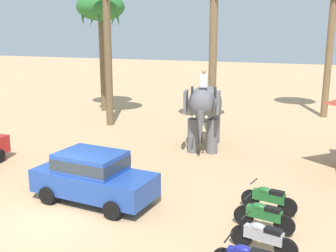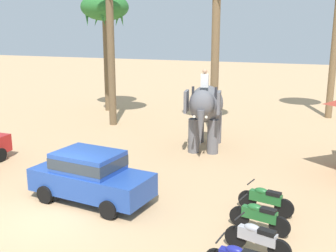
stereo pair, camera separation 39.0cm
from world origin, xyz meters
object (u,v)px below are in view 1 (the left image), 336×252
object	(u,v)px
elephant_with_mahout	(204,108)
motorcycle_mid_row	(263,237)
motorcycle_fourth_in_row	(264,215)
palm_tree_behind_elephant	(101,10)
car_sedan_foreground	(93,175)
motorcycle_far_in_row	(269,198)

from	to	relation	value
elephant_with_mahout	motorcycle_mid_row	distance (m)	9.63
motorcycle_fourth_in_row	palm_tree_behind_elephant	size ratio (longest dim) A/B	0.23
elephant_with_mahout	motorcycle_fourth_in_row	xyz separation A→B (m)	(3.77, -7.40, -1.53)
car_sedan_foreground	elephant_with_mahout	xyz separation A→B (m)	(1.81, 7.29, 1.06)
car_sedan_foreground	elephant_with_mahout	bearing A→B (deg)	76.03
elephant_with_mahout	palm_tree_behind_elephant	world-z (taller)	palm_tree_behind_elephant
palm_tree_behind_elephant	motorcycle_fourth_in_row	bearing A→B (deg)	-47.72
motorcycle_far_in_row	palm_tree_behind_elephant	world-z (taller)	palm_tree_behind_elephant
car_sedan_foreground	motorcycle_fourth_in_row	distance (m)	5.60
motorcycle_fourth_in_row	motorcycle_far_in_row	distance (m)	1.29
elephant_with_mahout	palm_tree_behind_elephant	size ratio (longest dim) A/B	0.51
motorcycle_far_in_row	elephant_with_mahout	bearing A→B (deg)	121.57
motorcycle_mid_row	motorcycle_fourth_in_row	xyz separation A→B (m)	(-0.15, 1.27, 0.00)
car_sedan_foreground	motorcycle_mid_row	xyz separation A→B (m)	(5.73, -1.38, -0.46)
motorcycle_mid_row	car_sedan_foreground	bearing A→B (deg)	166.47
motorcycle_fourth_in_row	car_sedan_foreground	bearing A→B (deg)	178.85
motorcycle_fourth_in_row	elephant_with_mahout	bearing A→B (deg)	116.99
motorcycle_far_in_row	motorcycle_mid_row	bearing A→B (deg)	-86.38
elephant_with_mahout	motorcycle_far_in_row	world-z (taller)	elephant_with_mahout
palm_tree_behind_elephant	motorcycle_mid_row	bearing A→B (deg)	-49.84
motorcycle_mid_row	motorcycle_far_in_row	bearing A→B (deg)	93.62
motorcycle_mid_row	motorcycle_far_in_row	size ratio (longest dim) A/B	0.99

